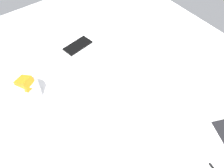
% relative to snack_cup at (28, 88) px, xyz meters
% --- Properties ---
extents(bed_mattress, '(1.80, 1.40, 0.18)m').
position_rel_snack_cup_xyz_m(bed_mattress, '(0.27, 0.28, -0.15)').
color(bed_mattress, white).
rests_on(bed_mattress, ground).
extents(snack_cup, '(0.10, 0.09, 0.14)m').
position_rel_snack_cup_xyz_m(snack_cup, '(0.00, 0.00, 0.00)').
color(snack_cup, silver).
rests_on(snack_cup, bed_mattress).
extents(cell_phone, '(0.09, 0.15, 0.01)m').
position_rel_snack_cup_xyz_m(cell_phone, '(-0.16, 0.32, -0.06)').
color(cell_phone, black).
rests_on(cell_phone, bed_mattress).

